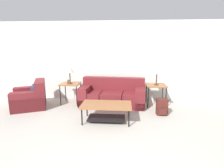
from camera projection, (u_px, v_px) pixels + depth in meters
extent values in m
cube|color=silver|center=(123.00, 61.00, 5.82)|extent=(9.11, 0.06, 2.60)
cube|color=maroon|center=(112.00, 101.00, 5.45)|extent=(2.03, 1.00, 0.22)
cube|color=maroon|center=(92.00, 94.00, 5.48)|extent=(0.69, 0.82, 0.20)
cube|color=maroon|center=(112.00, 95.00, 5.39)|extent=(0.69, 0.82, 0.20)
cube|color=maroon|center=(134.00, 96.00, 5.29)|extent=(0.69, 0.82, 0.20)
cube|color=maroon|center=(114.00, 83.00, 5.63)|extent=(1.99, 0.40, 0.40)
cube|color=maroon|center=(86.00, 95.00, 5.53)|extent=(0.34, 0.88, 0.58)
cube|color=maroon|center=(140.00, 97.00, 5.29)|extent=(0.34, 0.88, 0.58)
cube|color=maroon|center=(30.00, 101.00, 5.21)|extent=(1.21, 1.22, 0.40)
cube|color=maroon|center=(40.00, 87.00, 5.22)|extent=(0.61, 0.96, 0.40)
cube|color=maroon|center=(30.00, 95.00, 5.50)|extent=(0.93, 0.60, 0.56)
cube|color=maroon|center=(28.00, 102.00, 4.88)|extent=(0.93, 0.60, 0.56)
cube|color=#33567F|center=(33.00, 91.00, 5.18)|extent=(0.31, 0.39, 0.36)
cube|color=#935B33|center=(106.00, 105.00, 4.21)|extent=(1.20, 0.66, 0.04)
cylinder|color=black|center=(82.00, 117.00, 4.03)|extent=(0.03, 0.03, 0.40)
cylinder|color=black|center=(129.00, 118.00, 3.95)|extent=(0.03, 0.03, 0.40)
cylinder|color=black|center=(87.00, 109.00, 4.56)|extent=(0.03, 0.03, 0.40)
cylinder|color=black|center=(129.00, 110.00, 4.48)|extent=(0.03, 0.03, 0.40)
cube|color=black|center=(106.00, 118.00, 4.28)|extent=(0.90, 0.46, 0.02)
cube|color=#935B33|center=(70.00, 84.00, 5.49)|extent=(0.59, 0.56, 0.03)
cylinder|color=black|center=(60.00, 96.00, 5.35)|extent=(0.03, 0.03, 0.63)
cylinder|color=black|center=(77.00, 96.00, 5.31)|extent=(0.03, 0.03, 0.63)
cylinder|color=black|center=(66.00, 92.00, 5.81)|extent=(0.03, 0.03, 0.63)
cylinder|color=black|center=(81.00, 92.00, 5.77)|extent=(0.03, 0.03, 0.63)
cube|color=#935B33|center=(156.00, 85.00, 5.29)|extent=(0.59, 0.56, 0.03)
cylinder|color=black|center=(148.00, 98.00, 5.14)|extent=(0.03, 0.03, 0.63)
cylinder|color=black|center=(166.00, 98.00, 5.10)|extent=(0.03, 0.03, 0.63)
cylinder|color=black|center=(146.00, 93.00, 5.61)|extent=(0.03, 0.03, 0.63)
cylinder|color=black|center=(162.00, 94.00, 5.57)|extent=(0.03, 0.03, 0.63)
cylinder|color=#472D1E|center=(70.00, 83.00, 5.48)|extent=(0.14, 0.14, 0.02)
cylinder|color=#472D1E|center=(70.00, 78.00, 5.45)|extent=(0.04, 0.04, 0.33)
cone|color=beige|center=(70.00, 69.00, 5.39)|extent=(0.27, 0.27, 0.22)
cylinder|color=#472D1E|center=(156.00, 84.00, 5.28)|extent=(0.14, 0.14, 0.02)
cylinder|color=#472D1E|center=(157.00, 79.00, 5.25)|extent=(0.04, 0.04, 0.33)
cone|color=beige|center=(157.00, 70.00, 5.19)|extent=(0.27, 0.27, 0.22)
cube|color=#4C1E19|center=(162.00, 107.00, 4.66)|extent=(0.28, 0.21, 0.43)
cube|color=#4C1E19|center=(163.00, 112.00, 4.55)|extent=(0.21, 0.05, 0.17)
cylinder|color=#4C1E19|center=(158.00, 104.00, 4.78)|extent=(0.02, 0.02, 0.32)
cylinder|color=#4C1E19|center=(164.00, 105.00, 4.77)|extent=(0.02, 0.02, 0.32)
cube|color=#4C3828|center=(69.00, 82.00, 5.39)|extent=(0.10, 0.04, 0.13)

